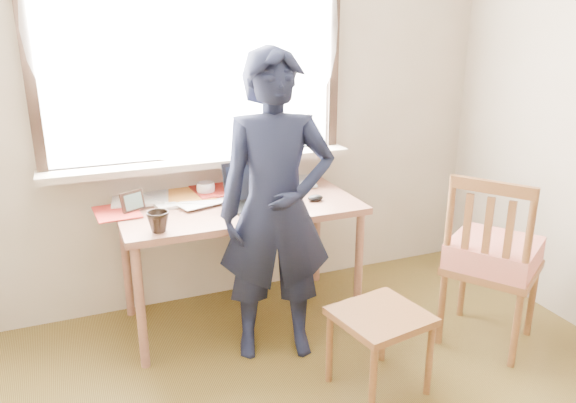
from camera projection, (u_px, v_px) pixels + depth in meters
name	position (u px, v px, depth m)	size (l,w,h in m)	color
room_shell	(387.00, 61.00, 1.69)	(3.52, 4.02, 2.61)	#B8A994
desk	(240.00, 217.00, 3.25)	(1.36, 0.68, 0.73)	#8C5A46
laptop	(257.00, 195.00, 3.21)	(0.37, 0.31, 0.24)	black
mug_white	(206.00, 190.00, 3.35)	(0.11, 0.11, 0.09)	white
mug_dark	(158.00, 222.00, 2.81)	(0.11, 0.11, 0.11)	black
mouse	(315.00, 198.00, 3.28)	(0.09, 0.07, 0.04)	black
desk_clutter	(197.00, 198.00, 3.27)	(0.54, 0.55, 0.04)	#A3251E
book_a	(155.00, 201.00, 3.25)	(0.20, 0.27, 0.03)	white
book_b	(283.00, 183.00, 3.60)	(0.20, 0.27, 0.02)	white
picture_frame	(133.00, 203.00, 3.08)	(0.13, 0.08, 0.11)	black
work_chair	(380.00, 325.00, 2.69)	(0.47, 0.45, 0.42)	brown
side_chair	(493.00, 256.00, 3.05)	(0.62, 0.62, 0.99)	brown
person	(276.00, 210.00, 2.88)	(0.60, 0.39, 1.63)	black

